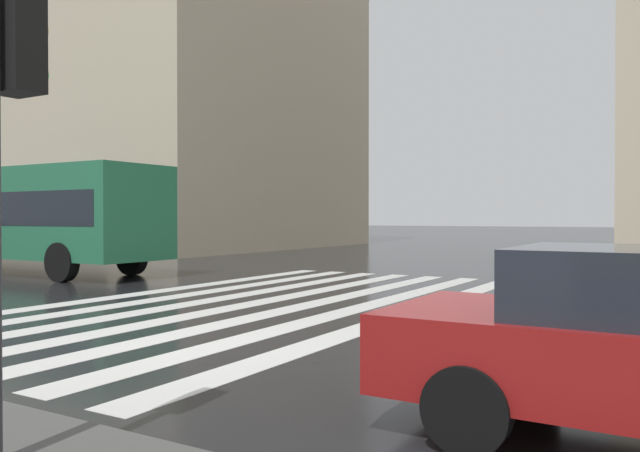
{
  "coord_description": "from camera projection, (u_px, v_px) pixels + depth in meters",
  "views": [
    {
      "loc": [
        -6.09,
        -5.48,
        1.63
      ],
      "look_at": [
        5.95,
        1.67,
        1.44
      ],
      "focal_mm": 35.74,
      "sensor_mm": 36.0,
      "label": 1
    }
  ],
  "objects": [
    {
      "name": "ground_plane",
      "position": [
        193.0,
        346.0,
        8.05
      ],
      "size": [
        220.0,
        220.0,
        0.0
      ],
      "primitive_type": "plane",
      "color": "black"
    },
    {
      "name": "zebra_crossing",
      "position": [
        266.0,
        301.0,
        12.37
      ],
      "size": [
        13.0,
        6.5,
        0.01
      ],
      "color": "silver",
      "rests_on": "ground_plane"
    },
    {
      "name": "haussmann_block_mid",
      "position": [
        116.0,
        61.0,
        38.67
      ],
      "size": [
        18.07,
        25.89,
        22.76
      ],
      "color": "beige",
      "rests_on": "ground_plane"
    },
    {
      "name": "traffic_signal_post",
      "position": [
        9.0,
        94.0,
        3.87
      ],
      "size": [
        0.44,
        0.3,
        3.09
      ],
      "color": "#333338",
      "rests_on": "sidewalk_pavement"
    },
    {
      "name": "city_bus",
      "position": [
        11.0,
        213.0,
        18.96
      ],
      "size": [
        2.6,
        11.0,
        3.0
      ],
      "color": "#236B47",
      "rests_on": "ground_plane"
    }
  ]
}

